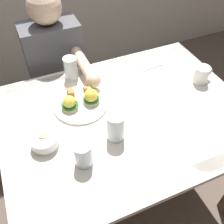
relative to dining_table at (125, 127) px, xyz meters
name	(u,v)px	position (x,y,z in m)	size (l,w,h in m)	color
ground_plane	(122,186)	(0.00, 0.00, -0.63)	(6.00, 6.00, 0.00)	brown
dining_table	(125,127)	(0.00, 0.00, 0.00)	(1.20, 0.90, 0.74)	silver
eggs_benedict_plate	(81,102)	(-0.18, 0.14, 0.13)	(0.27, 0.27, 0.09)	white
fruit_bowl	(45,141)	(-0.40, -0.04, 0.14)	(0.12, 0.12, 0.06)	white
coffee_mug	(202,74)	(0.48, 0.06, 0.16)	(0.11, 0.08, 0.09)	white
fork	(155,67)	(0.32, 0.27, 0.11)	(0.16, 0.04, 0.00)	silver
water_glass_near	(116,128)	(-0.11, -0.11, 0.16)	(0.08, 0.08, 0.14)	silver
water_glass_far	(71,69)	(-0.16, 0.37, 0.16)	(0.07, 0.07, 0.13)	silver
water_glass_extra	(83,155)	(-0.28, -0.18, 0.16)	(0.07, 0.07, 0.12)	silver
diner_person	(58,69)	(-0.20, 0.60, 0.02)	(0.34, 0.54, 1.14)	#33333D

